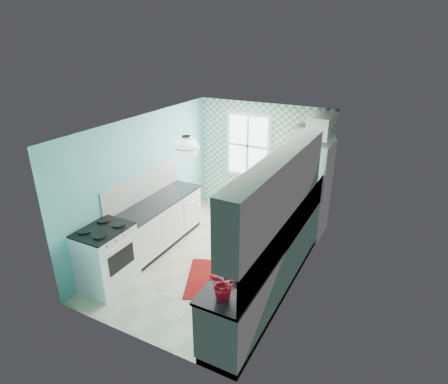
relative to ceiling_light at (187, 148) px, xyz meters
The scene contains 26 objects.
floor 2.47m from the ceiling_light, 90.00° to the left, with size 3.00×4.40×0.02m, color beige.
ceiling 0.82m from the ceiling_light, 90.00° to the left, with size 3.00×4.40×0.02m, color white.
wall_back 3.20m from the ceiling_light, 90.00° to the left, with size 3.00×0.02×2.50m, color #5EB9B3.
wall_front 1.77m from the ceiling_light, 90.00° to the right, with size 3.00×0.02×2.50m, color #5EB9B3.
wall_left 2.02m from the ceiling_light, 152.09° to the left, with size 0.02×4.40×2.50m, color #5EB9B3.
wall_right 2.02m from the ceiling_light, 27.91° to the left, with size 0.02×4.40×2.50m, color #5EB9B3.
accent_wall 3.17m from the ceiling_light, 90.00° to the left, with size 3.00×0.01×2.50m, color #58A290.
window 3.08m from the ceiling_light, 96.74° to the left, with size 1.04×0.05×1.44m.
backsplash_right 1.91m from the ceiling_light, 15.05° to the left, with size 0.02×3.60×0.51m, color white.
backsplash_left 2.00m from the ceiling_light, 154.02° to the left, with size 0.02×2.15×0.51m, color white.
upper_cabinets_right 1.41m from the ceiling_light, ahead, with size 0.33×3.20×0.90m, color white.
upper_cabinet_fridge 2.93m from the ceiling_light, 63.70° to the left, with size 0.40×0.74×0.40m, color white.
ceiling_light is the anchor object (origin of this frame).
base_cabinets_right 2.26m from the ceiling_light, 18.43° to the left, with size 0.60×3.60×0.90m, color white.
countertop_right 1.88m from the ceiling_light, 18.65° to the left, with size 0.63×3.60×0.04m, color black.
base_cabinets_left 2.34m from the ceiling_light, 148.86° to the left, with size 0.60×2.15×0.90m, color white.
countertop_left 1.97m from the ceiling_light, 148.54° to the left, with size 0.63×2.15×0.04m, color black.
fridge 3.13m from the ceiling_light, 66.79° to the left, with size 0.84×0.83×1.93m.
stove 2.26m from the ceiling_light, 151.01° to the right, with size 0.68×0.84×1.02m.
sink 2.21m from the ceiling_light, 45.20° to the left, with size 0.57×0.48×0.53m.
rug 2.34m from the ceiling_light, 43.75° to the left, with size 0.78×1.12×0.02m, color maroon.
dish_towel 2.55m from the ceiling_light, 59.79° to the left, with size 0.02×0.25×0.37m, color #60A9AA.
fruit_bowl 1.95m from the ceiling_light, 31.13° to the right, with size 0.26×0.26×0.06m, color white.
potted_plant 2.05m from the ceiling_light, 43.78° to the right, with size 0.34×0.29×0.38m, color #C13923.
soap_bottle 2.40m from the ceiling_light, 51.82° to the left, with size 0.08×0.08×0.18m, color #889EAE.
microwave 2.83m from the ceiling_light, 66.79° to the left, with size 0.53×0.36×0.29m, color silver.
Camera 1 is at (2.85, -5.11, 3.85)m, focal length 30.00 mm.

